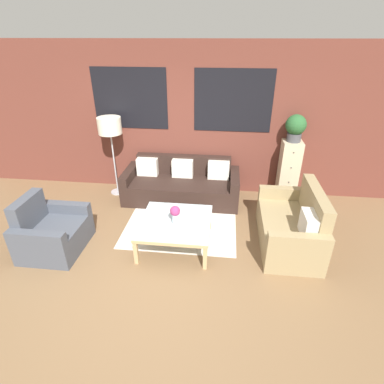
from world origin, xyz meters
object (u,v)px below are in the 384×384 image
Objects in this scene: coffee_table at (175,224)px; armchair_corner at (52,233)px; couch_dark at (182,185)px; floor_lamp at (110,128)px; drawer_cabinet at (288,171)px; settee_vintage at (292,227)px; flower_vase at (175,213)px; potted_plant at (296,127)px.

armchair_corner is at bearing -170.74° from coffee_table.
floor_lamp is (-1.33, 0.10, 1.05)m from couch_dark.
drawer_cabinet is at bearing 28.33° from armchair_corner.
settee_vintage is 3.56m from armchair_corner.
drawer_cabinet is (3.67, 1.98, 0.30)m from armchair_corner.
armchair_corner is 3.39× the size of flower_vase.
settee_vintage is 1.50m from drawer_cabinet.
floor_lamp reaches higher than flower_vase.
drawer_cabinet reaches higher than settee_vintage.
couch_dark is at bearing 94.82° from coffee_table.
settee_vintage reaches higher than armchair_corner.
drawer_cabinet is (0.15, 1.46, 0.27)m from settee_vintage.
armchair_corner reaches higher than coffee_table.
settee_vintage is (1.85, -1.24, 0.03)m from couch_dark.
coffee_table is at bearing -138.04° from drawer_cabinet.
couch_dark reaches higher than flower_vase.
couch_dark is 1.70m from floor_lamp.
settee_vintage is at bearing -95.70° from potted_plant.
flower_vase is (1.80, 0.25, 0.31)m from armchair_corner.
coffee_table is at bearing -85.18° from couch_dark.
coffee_table is at bearing 9.26° from armchair_corner.
floor_lamp reaches higher than couch_dark.
potted_plant is 2.68m from flower_vase.
floor_lamp is at bearing -177.72° from drawer_cabinet.
flower_vase is (1.46, -1.60, -0.75)m from floor_lamp.
drawer_cabinet reaches higher than flower_vase.
couch_dark is at bearing 94.98° from flower_vase.
couch_dark is at bearing -4.11° from floor_lamp.
potted_plant is 1.76× the size of flower_vase.
armchair_corner is at bearing -171.68° from settee_vintage.
flower_vase is at bearing -79.32° from coffee_table.
settee_vintage is 0.96× the size of floor_lamp.
couch_dark is 1.54m from flower_vase.
drawer_cabinet is (2.00, 0.23, 0.30)m from couch_dark.
coffee_table is at bearing -172.67° from settee_vintage.
floor_lamp is 3.34m from potted_plant.
couch_dark is at bearing 146.30° from settee_vintage.
potted_plant reaches higher than couch_dark.
potted_plant is at bearing 41.96° from coffee_table.
settee_vintage is at bearing 8.71° from flower_vase.
couch_dark is at bearing -173.48° from drawer_cabinet.
drawer_cabinet is 2.55m from flower_vase.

